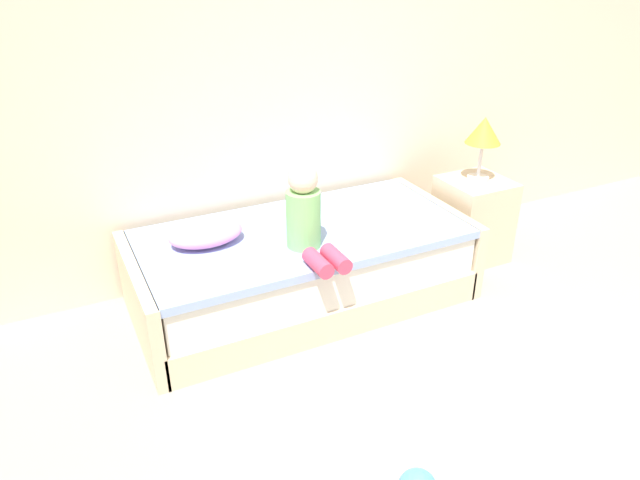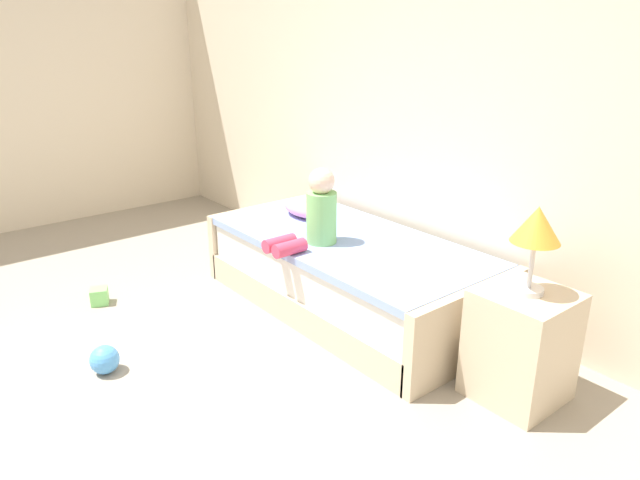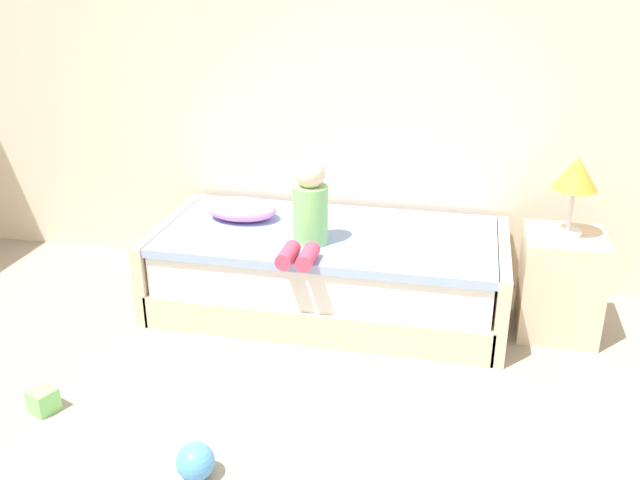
% 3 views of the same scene
% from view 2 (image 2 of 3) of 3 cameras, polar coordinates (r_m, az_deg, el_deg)
% --- Properties ---
extents(ground_plane, '(9.20, 9.20, 0.00)m').
position_cam_2_polar(ground_plane, '(3.08, -23.13, -18.69)').
color(ground_plane, '#9E9384').
extents(wall_rear, '(7.20, 0.10, 2.90)m').
position_cam_2_polar(wall_rear, '(3.93, 13.27, 13.79)').
color(wall_rear, beige).
rests_on(wall_rear, ground).
extents(bed, '(2.11, 1.00, 0.50)m').
position_cam_2_polar(bed, '(4.04, 2.76, -3.28)').
color(bed, beige).
rests_on(bed, ground).
extents(nightstand, '(0.44, 0.44, 0.60)m').
position_cam_2_polar(nightstand, '(3.24, 18.96, -9.67)').
color(nightstand, beige).
rests_on(nightstand, ground).
extents(table_lamp, '(0.24, 0.24, 0.45)m').
position_cam_2_polar(table_lamp, '(2.99, 20.33, 1.01)').
color(table_lamp, silver).
rests_on(table_lamp, nightstand).
extents(child_figure, '(0.20, 0.51, 0.50)m').
position_cam_2_polar(child_figure, '(3.79, -0.42, 2.55)').
color(child_figure, '#7FC672').
rests_on(child_figure, bed).
extents(pillow, '(0.44, 0.30, 0.13)m').
position_cam_2_polar(pillow, '(4.41, -1.17, 3.19)').
color(pillow, '#EA8CC6').
rests_on(pillow, bed).
extents(toy_ball, '(0.16, 0.16, 0.16)m').
position_cam_2_polar(toy_ball, '(3.58, -20.26, -10.87)').
color(toy_ball, '#4C99E5').
rests_on(toy_ball, ground).
extents(toy_block, '(0.15, 0.15, 0.12)m').
position_cam_2_polar(toy_block, '(4.43, -20.70, -5.15)').
color(toy_block, '#7FD872').
rests_on(toy_block, ground).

